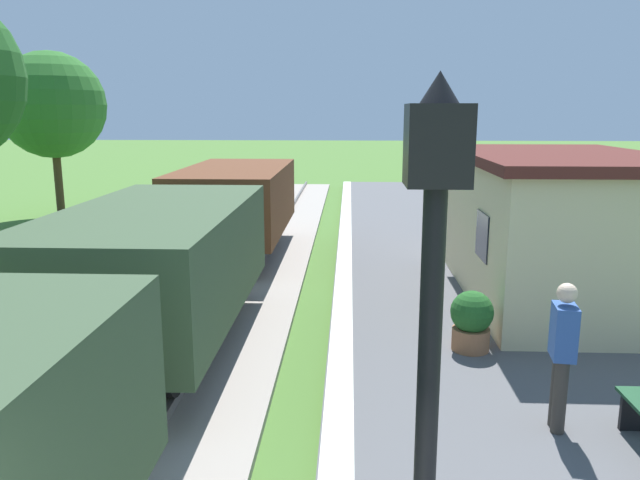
# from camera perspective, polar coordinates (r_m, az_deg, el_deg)

# --- Properties ---
(freight_train) EXTENTS (2.50, 19.40, 2.12)m
(freight_train) POSITION_cam_1_polar(r_m,az_deg,el_deg) (9.65, -14.86, -2.80)
(freight_train) COLOR #384C33
(freight_train) RESTS_ON rail_near
(station_hut) EXTENTS (3.50, 5.80, 2.78)m
(station_hut) POSITION_cam_1_polar(r_m,az_deg,el_deg) (12.35, 21.10, 1.18)
(station_hut) COLOR beige
(station_hut) RESTS_ON platform_slab
(person_waiting) EXTENTS (0.29, 0.41, 1.71)m
(person_waiting) POSITION_cam_1_polar(r_m,az_deg,el_deg) (7.38, 21.57, -9.57)
(person_waiting) COLOR #38332D
(person_waiting) RESTS_ON platform_slab
(potted_planter) EXTENTS (0.64, 0.64, 0.92)m
(potted_planter) POSITION_cam_1_polar(r_m,az_deg,el_deg) (9.51, 13.90, -7.21)
(potted_planter) COLOR #9E6642
(potted_planter) RESTS_ON platform_slab
(lamp_post_near) EXTENTS (0.28, 0.28, 3.70)m
(lamp_post_near) POSITION_cam_1_polar(r_m,az_deg,el_deg) (2.95, 10.24, -7.63)
(lamp_post_near) COLOR black
(lamp_post_near) RESTS_ON platform_slab
(tree_field_distant) EXTENTS (3.69, 3.69, 5.83)m
(tree_field_distant) POSITION_cam_1_polar(r_m,az_deg,el_deg) (23.85, -23.64, 11.39)
(tree_field_distant) COLOR #4C3823
(tree_field_distant) RESTS_ON ground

